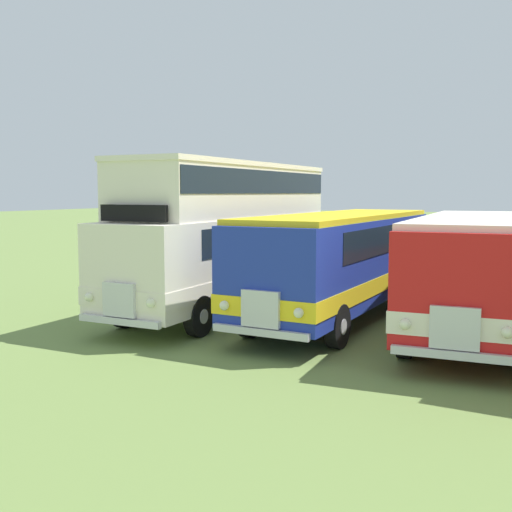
# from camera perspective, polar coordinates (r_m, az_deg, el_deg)

# --- Properties ---
(bus_first_in_row) EXTENTS (2.68, 10.53, 4.49)m
(bus_first_in_row) POSITION_cam_1_polar(r_m,az_deg,el_deg) (18.95, -2.51, 2.52)
(bus_first_in_row) COLOR silver
(bus_first_in_row) RESTS_ON ground
(bus_second_in_row) EXTENTS (2.90, 10.23, 2.99)m
(bus_second_in_row) POSITION_cam_1_polar(r_m,az_deg,el_deg) (17.75, 8.01, -0.09)
(bus_second_in_row) COLOR #1E339E
(bus_second_in_row) RESTS_ON ground
(bus_third_in_row) EXTENTS (3.05, 10.02, 2.99)m
(bus_third_in_row) POSITION_cam_1_polar(r_m,az_deg,el_deg) (16.76, 19.50, -0.73)
(bus_third_in_row) COLOR red
(bus_third_in_row) RESTS_ON ground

